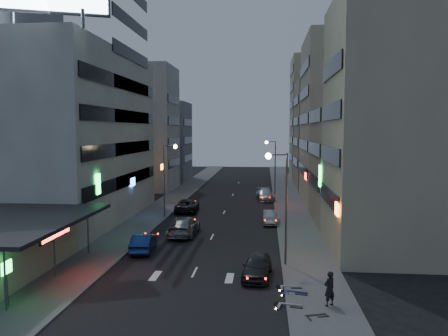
# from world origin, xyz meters

# --- Properties ---
(ground) EXTENTS (180.00, 180.00, 0.00)m
(ground) POSITION_xyz_m (0.00, 0.00, 0.00)
(ground) COLOR black
(ground) RESTS_ON ground
(sidewalk_left) EXTENTS (4.00, 120.00, 0.12)m
(sidewalk_left) POSITION_xyz_m (-8.00, 30.00, 0.06)
(sidewalk_left) COLOR #4C4C4F
(sidewalk_left) RESTS_ON ground
(sidewalk_right) EXTENTS (4.00, 120.00, 0.12)m
(sidewalk_right) POSITION_xyz_m (8.00, 30.00, 0.06)
(sidewalk_right) COLOR #4C4C4F
(sidewalk_right) RESTS_ON ground
(white_building) EXTENTS (14.00, 24.00, 18.00)m
(white_building) POSITION_xyz_m (-17.00, 20.00, 9.00)
(white_building) COLOR beige
(white_building) RESTS_ON ground
(shophouse_near) EXTENTS (10.00, 11.00, 20.00)m
(shophouse_near) POSITION_xyz_m (15.00, 10.50, 10.00)
(shophouse_near) COLOR tan
(shophouse_near) RESTS_ON ground
(shophouse_mid) EXTENTS (11.00, 12.00, 16.00)m
(shophouse_mid) POSITION_xyz_m (15.50, 22.00, 8.00)
(shophouse_mid) COLOR tan
(shophouse_mid) RESTS_ON ground
(shophouse_far) EXTENTS (10.00, 14.00, 22.00)m
(shophouse_far) POSITION_xyz_m (15.00, 35.00, 11.00)
(shophouse_far) COLOR tan
(shophouse_far) RESTS_ON ground
(far_left_a) EXTENTS (11.00, 10.00, 20.00)m
(far_left_a) POSITION_xyz_m (-15.50, 45.00, 10.00)
(far_left_a) COLOR beige
(far_left_a) RESTS_ON ground
(far_left_b) EXTENTS (12.00, 10.00, 15.00)m
(far_left_b) POSITION_xyz_m (-16.00, 58.00, 7.50)
(far_left_b) COLOR slate
(far_left_b) RESTS_ON ground
(far_right_a) EXTENTS (11.00, 12.00, 18.00)m
(far_right_a) POSITION_xyz_m (15.50, 50.00, 9.00)
(far_right_a) COLOR tan
(far_right_a) RESTS_ON ground
(far_right_b) EXTENTS (12.00, 12.00, 24.00)m
(far_right_b) POSITION_xyz_m (16.00, 64.00, 12.00)
(far_right_b) COLOR tan
(far_right_b) RESTS_ON ground
(street_lamp_right_near) EXTENTS (1.60, 0.44, 8.02)m
(street_lamp_right_near) POSITION_xyz_m (5.90, 6.00, 5.36)
(street_lamp_right_near) COLOR #595B60
(street_lamp_right_near) RESTS_ON sidewalk_right
(street_lamp_left) EXTENTS (1.60, 0.44, 8.02)m
(street_lamp_left) POSITION_xyz_m (-5.90, 22.00, 5.36)
(street_lamp_left) COLOR #595B60
(street_lamp_left) RESTS_ON sidewalk_left
(street_lamp_right_far) EXTENTS (1.60, 0.44, 8.02)m
(street_lamp_right_far) POSITION_xyz_m (5.90, 40.00, 5.36)
(street_lamp_right_far) COLOR #595B60
(street_lamp_right_far) RESTS_ON sidewalk_right
(parked_car_right_near) EXTENTS (2.11, 4.54, 1.50)m
(parked_car_right_near) POSITION_xyz_m (4.31, 3.31, 0.75)
(parked_car_right_near) COLOR #232327
(parked_car_right_near) RESTS_ON ground
(parked_car_right_mid) EXTENTS (1.42, 4.08, 1.34)m
(parked_car_right_mid) POSITION_xyz_m (5.36, 20.09, 0.67)
(parked_car_right_mid) COLOR #A8ABB0
(parked_car_right_mid) RESTS_ON ground
(parked_car_left) EXTENTS (2.84, 5.61, 1.52)m
(parked_car_left) POSITION_xyz_m (-4.43, 25.95, 0.76)
(parked_car_left) COLOR black
(parked_car_left) RESTS_ON ground
(parked_car_right_far) EXTENTS (2.85, 5.57, 1.55)m
(parked_car_right_far) POSITION_xyz_m (4.88, 35.31, 0.77)
(parked_car_right_far) COLOR #ACAEB5
(parked_car_right_far) RESTS_ON ground
(road_car_blue) EXTENTS (2.01, 4.59, 1.47)m
(road_car_blue) POSITION_xyz_m (-4.91, 8.67, 0.73)
(road_car_blue) COLOR navy
(road_car_blue) RESTS_ON ground
(road_car_silver) EXTENTS (2.47, 5.94, 1.72)m
(road_car_silver) POSITION_xyz_m (-2.71, 14.45, 0.86)
(road_car_silver) COLOR gray
(road_car_silver) RESTS_ON ground
(person) EXTENTS (0.85, 0.79, 1.94)m
(person) POSITION_xyz_m (8.34, -1.30, 1.09)
(person) COLOR black
(person) RESTS_ON sidewalk_right
(scooter_black_a) EXTENTS (1.10, 1.83, 1.06)m
(scooter_black_a) POSITION_xyz_m (7.99, -2.29, 0.65)
(scooter_black_a) COLOR black
(scooter_black_a) RESTS_ON sidewalk_right
(scooter_silver_a) EXTENTS (1.03, 2.09, 1.22)m
(scooter_silver_a) POSITION_xyz_m (6.94, -1.34, 0.73)
(scooter_silver_a) COLOR #989A9F
(scooter_silver_a) RESTS_ON sidewalk_right
(scooter_blue) EXTENTS (1.15, 2.13, 1.24)m
(scooter_blue) POSITION_xyz_m (7.39, 0.56, 0.74)
(scooter_blue) COLOR navy
(scooter_blue) RESTS_ON sidewalk_right
(scooter_black_b) EXTENTS (0.81, 1.68, 0.99)m
(scooter_black_b) POSITION_xyz_m (7.39, 0.64, 0.61)
(scooter_black_b) COLOR black
(scooter_black_b) RESTS_ON sidewalk_right
(scooter_silver_b) EXTENTS (0.65, 1.90, 1.16)m
(scooter_silver_b) POSITION_xyz_m (7.06, 1.63, 0.70)
(scooter_silver_b) COLOR #9A9DA1
(scooter_silver_b) RESTS_ON sidewalk_right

